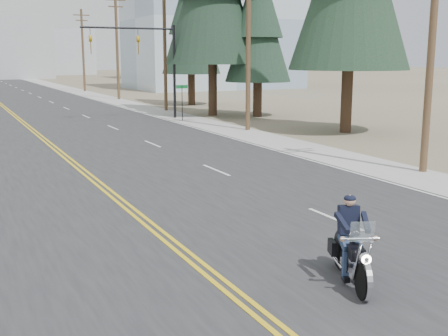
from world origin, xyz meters
name	(u,v)px	position (x,y,z in m)	size (l,w,h in m)	color
ground_plane	(250,308)	(0.00, 0.00, 0.00)	(400.00, 400.00, 0.00)	#776D56
sidewalk_right	(78,91)	(11.50, 70.00, 0.01)	(3.00, 200.00, 0.01)	#A5A5A0
traffic_mast_right	(149,53)	(8.98, 32.00, 4.94)	(7.10, 0.26, 7.00)	black
street_sign	(182,96)	(10.80, 30.00, 1.80)	(0.90, 0.06, 2.62)	black
utility_pole_a	(433,28)	(12.50, 8.00, 5.73)	(2.20, 0.30, 11.00)	brown
utility_pole_b	(248,35)	(12.50, 23.00, 5.98)	(2.20, 0.30, 11.50)	brown
utility_pole_c	(165,44)	(12.50, 38.00, 5.73)	(2.20, 0.30, 11.00)	brown
utility_pole_d	(117,45)	(12.50, 53.00, 5.98)	(2.20, 0.30, 11.50)	brown
utility_pole_e	(83,49)	(12.50, 70.00, 5.73)	(2.20, 0.30, 11.00)	brown
glass_building	(212,21)	(32.00, 70.00, 10.00)	(24.00, 16.00, 20.00)	#9EB5CC
haze_bldg_b	(7,46)	(8.00, 125.00, 7.00)	(18.00, 14.00, 14.00)	#ADB2B7
haze_bldg_c	(168,37)	(40.00, 110.00, 9.00)	(16.00, 12.00, 18.00)	#B7BCC6
haze_bldg_e	(64,52)	(25.00, 150.00, 6.00)	(14.00, 14.00, 12.00)	#B7BCC6
motorcyclist	(352,241)	(2.46, 0.12, 0.91)	(0.99, 2.32, 1.81)	black
conifer_mid	(258,14)	(17.33, 30.25, 7.88)	(5.15, 5.15, 13.73)	#382619
conifer_far	(191,13)	(16.92, 42.65, 8.76)	(5.70, 5.70, 15.26)	#382619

